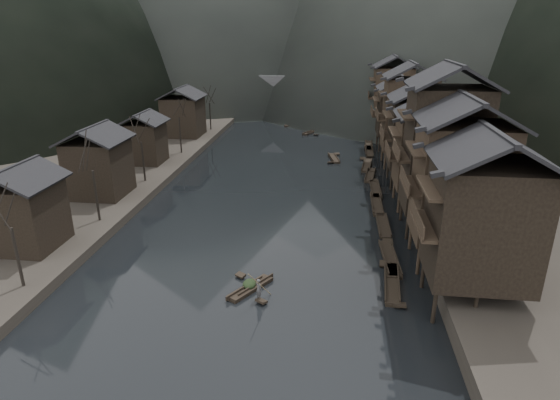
# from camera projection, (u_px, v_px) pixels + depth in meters

# --- Properties ---
(water) EXTENTS (300.00, 300.00, 0.00)m
(water) POSITION_uv_depth(u_px,v_px,m) (259.00, 247.00, 44.57)
(water) COLOR black
(water) RESTS_ON ground
(right_bank) EXTENTS (40.00, 200.00, 1.80)m
(right_bank) POSITION_uv_depth(u_px,v_px,m) (505.00, 147.00, 77.61)
(right_bank) COLOR #2D2823
(right_bank) RESTS_ON ground
(left_bank) EXTENTS (40.00, 200.00, 1.20)m
(left_bank) POSITION_uv_depth(u_px,v_px,m) (105.00, 137.00, 85.38)
(left_bank) COLOR #2D2823
(left_bank) RESTS_ON ground
(stilt_houses) EXTENTS (9.00, 67.60, 16.92)m
(stilt_houses) POSITION_uv_depth(u_px,v_px,m) (422.00, 120.00, 57.04)
(stilt_houses) COLOR black
(stilt_houses) RESTS_ON ground
(left_houses) EXTENTS (8.10, 53.20, 8.73)m
(left_houses) POSITION_uv_depth(u_px,v_px,m) (133.00, 136.00, 63.52)
(left_houses) COLOR black
(left_houses) RESTS_ON left_bank
(bare_trees) EXTENTS (3.99, 61.67, 7.97)m
(bare_trees) POSITION_uv_depth(u_px,v_px,m) (150.00, 133.00, 60.42)
(bare_trees) COLOR black
(bare_trees) RESTS_ON left_bank
(moored_sampans) EXTENTS (2.71, 54.00, 0.47)m
(moored_sampans) POSITION_uv_depth(u_px,v_px,m) (375.00, 188.00, 59.99)
(moored_sampans) COLOR black
(moored_sampans) RESTS_ON water
(midriver_boats) EXTENTS (11.45, 31.47, 0.44)m
(midriver_boats) POSITION_uv_depth(u_px,v_px,m) (310.00, 137.00, 87.54)
(midriver_boats) COLOR black
(midriver_boats) RESTS_ON water
(stone_bridge) EXTENTS (40.00, 6.00, 9.00)m
(stone_bridge) POSITION_uv_depth(u_px,v_px,m) (307.00, 92.00, 109.71)
(stone_bridge) COLOR #4C4C4F
(stone_bridge) RESTS_ON ground
(hero_sampan) EXTENTS (3.34, 4.60, 0.43)m
(hero_sampan) POSITION_uv_depth(u_px,v_px,m) (250.00, 288.00, 37.38)
(hero_sampan) COLOR black
(hero_sampan) RESTS_ON water
(cargo_heap) EXTENTS (1.08, 1.42, 0.65)m
(cargo_heap) POSITION_uv_depth(u_px,v_px,m) (249.00, 280.00, 37.38)
(cargo_heap) COLOR black
(cargo_heap) RESTS_ON hero_sampan
(boatman) EXTENTS (0.72, 0.72, 1.68)m
(boatman) POSITION_uv_depth(u_px,v_px,m) (259.00, 286.00, 35.56)
(boatman) COLOR #504F52
(boatman) RESTS_ON hero_sampan
(bamboo_pole) EXTENTS (1.58, 2.54, 3.37)m
(bamboo_pole) POSITION_uv_depth(u_px,v_px,m) (261.00, 257.00, 34.64)
(bamboo_pole) COLOR #8C7A51
(bamboo_pole) RESTS_ON boatman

